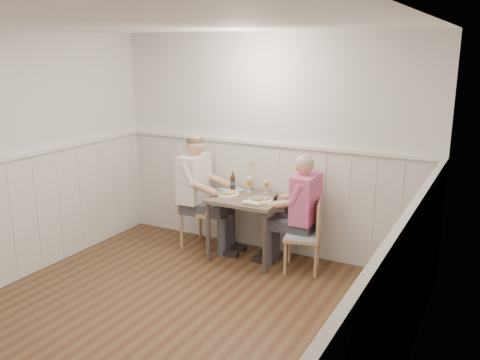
% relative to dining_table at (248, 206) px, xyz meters
% --- Properties ---
extents(ground_plane, '(4.50, 4.50, 0.00)m').
position_rel_dining_table_xyz_m(ground_plane, '(0.06, -1.84, -0.64)').
color(ground_plane, '#492B1C').
extents(room_shell, '(4.04, 4.54, 2.60)m').
position_rel_dining_table_xyz_m(room_shell, '(0.06, -1.84, 0.88)').
color(room_shell, silver).
rests_on(room_shell, ground).
extents(wainscot, '(4.00, 4.49, 1.34)m').
position_rel_dining_table_xyz_m(wainscot, '(0.06, -1.15, 0.05)').
color(wainscot, silver).
rests_on(wainscot, ground).
extents(dining_table, '(0.82, 0.70, 0.75)m').
position_rel_dining_table_xyz_m(dining_table, '(0.00, 0.00, 0.00)').
color(dining_table, brown).
rests_on(dining_table, ground).
extents(chair_right, '(0.47, 0.47, 0.81)m').
position_rel_dining_table_xyz_m(chair_right, '(0.74, -0.01, -0.20)').
color(chair_right, tan).
rests_on(chair_right, ground).
extents(chair_left, '(0.49, 0.49, 0.98)m').
position_rel_dining_table_xyz_m(chair_left, '(-0.72, 0.08, -0.11)').
color(chair_left, tan).
rests_on(chair_left, ground).
extents(man_in_pink, '(0.61, 0.43, 1.33)m').
position_rel_dining_table_xyz_m(man_in_pink, '(0.64, 0.05, -0.08)').
color(man_in_pink, '#3F3F47').
rests_on(man_in_pink, ground).
extents(diner_cream, '(0.68, 0.47, 1.44)m').
position_rel_dining_table_xyz_m(diner_cream, '(-0.71, 0.02, -0.04)').
color(diner_cream, '#3F3F47').
rests_on(diner_cream, ground).
extents(plate_man, '(0.28, 0.28, 0.07)m').
position_rel_dining_table_xyz_m(plate_man, '(0.18, -0.08, 0.13)').
color(plate_man, white).
rests_on(plate_man, dining_table).
extents(plate_diner, '(0.25, 0.25, 0.06)m').
position_rel_dining_table_xyz_m(plate_diner, '(-0.26, -0.05, 0.13)').
color(plate_diner, white).
rests_on(plate_diner, dining_table).
extents(beer_glass_a, '(0.06, 0.06, 0.15)m').
position_rel_dining_table_xyz_m(beer_glass_a, '(0.11, 0.27, 0.21)').
color(beer_glass_a, silver).
rests_on(beer_glass_a, dining_table).
extents(beer_glass_b, '(0.07, 0.07, 0.18)m').
position_rel_dining_table_xyz_m(beer_glass_b, '(-0.09, 0.20, 0.23)').
color(beer_glass_b, silver).
rests_on(beer_glass_b, dining_table).
extents(beer_bottle, '(0.06, 0.06, 0.22)m').
position_rel_dining_table_xyz_m(beer_bottle, '(-0.31, 0.20, 0.21)').
color(beer_bottle, '#321F10').
rests_on(beer_bottle, dining_table).
extents(rolled_napkin, '(0.21, 0.05, 0.05)m').
position_rel_dining_table_xyz_m(rolled_napkin, '(0.17, -0.26, 0.13)').
color(rolled_napkin, white).
rests_on(rolled_napkin, dining_table).
extents(grass_vase, '(0.05, 0.05, 0.42)m').
position_rel_dining_table_xyz_m(grass_vase, '(-0.14, 0.28, 0.30)').
color(grass_vase, silver).
rests_on(grass_vase, dining_table).
extents(gingham_mat, '(0.32, 0.27, 0.01)m').
position_rel_dining_table_xyz_m(gingham_mat, '(-0.33, 0.20, 0.11)').
color(gingham_mat, '#6481AE').
rests_on(gingham_mat, dining_table).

